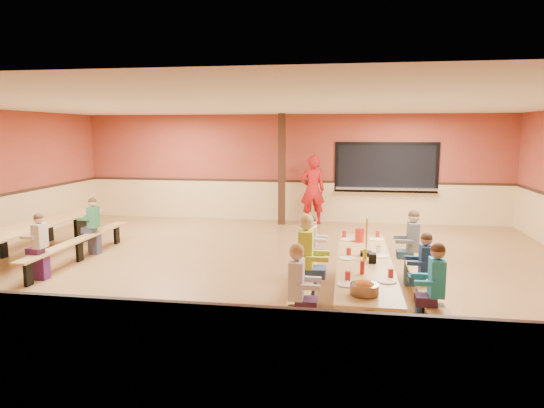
# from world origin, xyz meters

# --- Properties ---
(ground) EXTENTS (12.00, 12.00, 0.00)m
(ground) POSITION_xyz_m (0.00, 0.00, 0.00)
(ground) COLOR brown
(ground) RESTS_ON ground
(room_envelope) EXTENTS (12.04, 10.04, 3.02)m
(room_envelope) POSITION_xyz_m (0.00, 0.00, 0.69)
(room_envelope) COLOR #9C3F2D
(room_envelope) RESTS_ON ground
(kitchen_pass_through) EXTENTS (2.78, 0.28, 1.38)m
(kitchen_pass_through) POSITION_xyz_m (2.60, 4.96, 1.49)
(kitchen_pass_through) COLOR black
(kitchen_pass_through) RESTS_ON ground
(structural_post) EXTENTS (0.18, 0.18, 3.00)m
(structural_post) POSITION_xyz_m (-0.20, 4.40, 1.50)
(structural_post) COLOR black
(structural_post) RESTS_ON ground
(cafeteria_table_main) EXTENTS (1.91, 3.70, 0.74)m
(cafeteria_table_main) POSITION_xyz_m (1.83, -1.93, 0.53)
(cafeteria_table_main) COLOR #B58C48
(cafeteria_table_main) RESTS_ON ground
(cafeteria_table_second) EXTENTS (1.91, 3.70, 0.74)m
(cafeteria_table_second) POSITION_xyz_m (-4.41, -0.03, 0.53)
(cafeteria_table_second) COLOR #B58C48
(cafeteria_table_second) RESTS_ON ground
(seated_child_white_left) EXTENTS (0.37, 0.30, 1.20)m
(seated_child_white_left) POSITION_xyz_m (1.00, -3.08, 0.60)
(seated_child_white_left) COLOR silver
(seated_child_white_left) RESTS_ON ground
(seated_adult_yellow) EXTENTS (0.43, 0.35, 1.34)m
(seated_adult_yellow) POSITION_xyz_m (1.00, -1.81, 0.67)
(seated_adult_yellow) COLOR #B6C724
(seated_adult_yellow) RESTS_ON ground
(seated_child_grey_left) EXTENTS (0.33, 0.27, 1.12)m
(seated_child_grey_left) POSITION_xyz_m (1.00, -0.68, 0.56)
(seated_child_grey_left) COLOR silver
(seated_child_grey_left) RESTS_ON ground
(seated_child_teal_right) EXTENTS (0.36, 0.30, 1.19)m
(seated_child_teal_right) POSITION_xyz_m (2.65, -2.73, 0.60)
(seated_child_teal_right) COLOR teal
(seated_child_teal_right) RESTS_ON ground
(seated_child_navy_right) EXTENTS (0.34, 0.28, 1.14)m
(seated_child_navy_right) POSITION_xyz_m (2.65, -1.87, 0.57)
(seated_child_navy_right) COLOR navy
(seated_child_navy_right) RESTS_ON ground
(seated_child_char_right) EXTENTS (0.38, 0.31, 1.23)m
(seated_child_char_right) POSITION_xyz_m (2.65, -0.53, 0.62)
(seated_child_char_right) COLOR #51565C
(seated_child_char_right) RESTS_ON ground
(seated_child_green_sec) EXTENTS (0.35, 0.28, 1.16)m
(seated_child_green_sec) POSITION_xyz_m (-3.59, 0.55, 0.58)
(seated_child_green_sec) COLOR #2C6F44
(seated_child_green_sec) RESTS_ON ground
(seated_child_tan_sec) EXTENTS (0.33, 0.27, 1.14)m
(seated_child_tan_sec) POSITION_xyz_m (-3.59, -1.22, 0.57)
(seated_child_tan_sec) COLOR #AF9F8D
(seated_child_tan_sec) RESTS_ON ground
(standing_woman) EXTENTS (0.78, 0.62, 1.88)m
(standing_woman) POSITION_xyz_m (0.63, 4.55, 0.94)
(standing_woman) COLOR #B01414
(standing_woman) RESTS_ON ground
(punch_pitcher) EXTENTS (0.16, 0.16, 0.22)m
(punch_pitcher) POSITION_xyz_m (1.79, -0.73, 0.85)
(punch_pitcher) COLOR red
(punch_pitcher) RESTS_ON cafeteria_table_main
(chip_bowl) EXTENTS (0.32, 0.32, 0.15)m
(chip_bowl) POSITION_xyz_m (1.78, -3.34, 0.81)
(chip_bowl) COLOR orange
(chip_bowl) RESTS_ON cafeteria_table_main
(napkin_dispenser) EXTENTS (0.10, 0.14, 0.13)m
(napkin_dispenser) POSITION_xyz_m (1.93, -1.98, 0.80)
(napkin_dispenser) COLOR black
(napkin_dispenser) RESTS_ON cafeteria_table_main
(condiment_mustard) EXTENTS (0.06, 0.06, 0.17)m
(condiment_mustard) POSITION_xyz_m (1.84, -1.87, 0.82)
(condiment_mustard) COLOR yellow
(condiment_mustard) RESTS_ON cafeteria_table_main
(condiment_ketchup) EXTENTS (0.06, 0.06, 0.17)m
(condiment_ketchup) POSITION_xyz_m (1.78, -2.54, 0.82)
(condiment_ketchup) COLOR #B2140F
(condiment_ketchup) RESTS_ON cafeteria_table_main
(table_paddle) EXTENTS (0.16, 0.16, 0.56)m
(table_paddle) POSITION_xyz_m (1.86, -1.61, 0.88)
(table_paddle) COLOR black
(table_paddle) RESTS_ON cafeteria_table_main
(place_settings) EXTENTS (0.65, 3.30, 0.11)m
(place_settings) POSITION_xyz_m (1.83, -1.93, 0.80)
(place_settings) COLOR beige
(place_settings) RESTS_ON cafeteria_table_main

